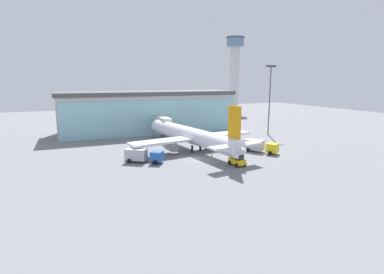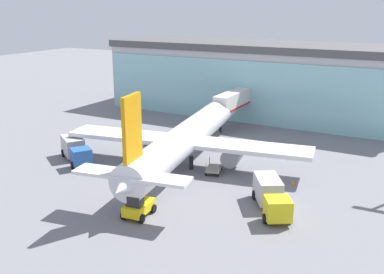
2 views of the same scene
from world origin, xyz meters
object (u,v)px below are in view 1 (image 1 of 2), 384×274
Objects in this scene: pushback_tug at (238,161)px; airplane at (191,136)px; apron_light_mast at (270,94)px; safety_cone_wingtip at (244,145)px; catering_truck at (143,155)px; safety_cone_nose at (212,155)px; jet_bridge at (160,121)px; baggage_cart at (212,148)px; control_tower at (235,68)px; fuel_truck at (260,146)px.

airplane is at bearing 5.42° from pushback_tug.
apron_light_mast reaches higher than safety_cone_wingtip.
pushback_tug is 6.08× the size of safety_cone_wingtip.
catering_truck reaches higher than safety_cone_nose.
airplane is at bearing -175.55° from jet_bridge.
baggage_cart is at bearing -176.10° from safety_cone_wingtip.
control_tower is 0.98× the size of airplane.
pushback_tug is 8.13m from safety_cone_nose.
fuel_truck is (-15.92, -17.57, -10.26)m from apron_light_mast.
control_tower is 85.93m from safety_cone_wingtip.
jet_bridge reaches higher than baggage_cart.
fuel_truck is (14.18, -27.67, -3.03)m from jet_bridge.
baggage_cart is 5.92m from safety_cone_nose.
jet_bridge is 25.73m from safety_cone_wingtip.
control_tower reaches higher than jet_bridge.
control_tower is at bearing -49.59° from baggage_cart.
pushback_tug is (-26.19, -24.60, -10.75)m from apron_light_mast.
safety_cone_nose is at bearing -124.40° from control_tower.
jet_bridge reaches higher than safety_cone_nose.
control_tower reaches higher than apron_light_mast.
baggage_cart is (17.08, 3.95, -0.97)m from catering_truck.
catering_truck reaches higher than pushback_tug.
catering_truck is at bearing -125.42° from fuel_truck.
fuel_truck is 11.54m from safety_cone_nose.
airplane is at bearing -161.78° from apron_light_mast.
apron_light_mast is 6.39× the size of baggage_cart.
jet_bridge reaches higher than catering_truck.
control_tower is at bearing -46.51° from jet_bridge.
pushback_tug is at bearing -136.79° from apron_light_mast.
apron_light_mast reaches higher than pushback_tug.
apron_light_mast is 2.69× the size of fuel_truck.
apron_light_mast reaches higher than catering_truck.
baggage_cart is at bearing -11.40° from pushback_tug.
fuel_truck reaches higher than baggage_cart.
safety_cone_nose is (2.75, -26.69, -4.22)m from jet_bridge.
apron_light_mast reaches higher than fuel_truck.
safety_cone_nose is at bearing -153.44° from safety_cone_wingtip.
fuel_truck is at bearing -60.57° from pushback_tug.
safety_cone_wingtip is (14.57, -20.78, -4.22)m from jet_bridge.
pushback_tug reaches higher than safety_cone_wingtip.
control_tower is 11.82× the size of baggage_cart.
safety_cone_wingtip is at bearing -100.77° from baggage_cart.
jet_bridge is at bearing 95.88° from safety_cone_nose.
jet_bridge is 2.02× the size of fuel_truck.
catering_truck is at bearing -170.12° from safety_cone_wingtip.
safety_cone_nose is at bearing 29.86° from catering_truck.
safety_cone_wingtip is at bearing -145.49° from apron_light_mast.
control_tower reaches higher than safety_cone_wingtip.
airplane is 68.26× the size of safety_cone_nose.
baggage_cart is (4.26, -1.77, -2.85)m from airplane.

